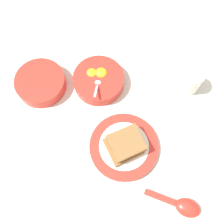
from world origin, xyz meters
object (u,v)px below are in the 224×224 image
object	(u,v)px
toast_sandwich	(126,144)
congee_bowl	(42,83)
egg_bowl	(100,80)
soup_spoon	(184,206)
toast_plate	(125,147)
drinking_cup	(193,81)

from	to	relation	value
toast_sandwich	congee_bowl	distance (m)	0.35
egg_bowl	soup_spoon	size ratio (longest dim) A/B	1.04
congee_bowl	toast_plate	bearing A→B (deg)	142.59
toast_sandwich	drinking_cup	xyz separation A→B (m)	(-0.22, -0.21, 0.01)
toast_plate	drinking_cup	world-z (taller)	drinking_cup
egg_bowl	congee_bowl	bearing A→B (deg)	3.49
toast_sandwich	drinking_cup	bearing A→B (deg)	-135.84
toast_plate	soup_spoon	xyz separation A→B (m)	(-0.17, 0.17, 0.01)
toast_sandwich	egg_bowl	bearing A→B (deg)	-69.12
soup_spoon	toast_sandwich	bearing A→B (deg)	-46.38
soup_spoon	congee_bowl	distance (m)	0.59
egg_bowl	toast_sandwich	distance (m)	0.24
toast_plate	soup_spoon	size ratio (longest dim) A/B	1.31
toast_plate	soup_spoon	world-z (taller)	soup_spoon
toast_sandwich	drinking_cup	distance (m)	0.31
egg_bowl	toast_plate	xyz separation A→B (m)	(-0.08, 0.22, -0.02)
congee_bowl	drinking_cup	world-z (taller)	drinking_cup
soup_spoon	congee_bowl	bearing A→B (deg)	-40.95
drinking_cup	toast_sandwich	bearing A→B (deg)	44.16
toast_sandwich	congee_bowl	xyz separation A→B (m)	(0.28, -0.21, -0.02)
egg_bowl	drinking_cup	world-z (taller)	drinking_cup
toast_plate	egg_bowl	bearing A→B (deg)	-69.60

